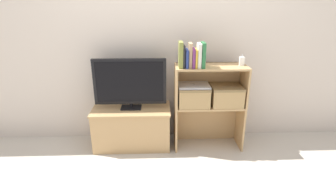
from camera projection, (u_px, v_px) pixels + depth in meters
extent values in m
plane|color=#BCB2A3|center=(169.00, 153.00, 2.87)|extent=(16.00, 16.00, 0.00)
cube|color=beige|center=(167.00, 36.00, 2.87)|extent=(10.00, 0.05, 2.40)
cube|color=tan|center=(132.00, 127.00, 2.97)|extent=(0.83, 0.41, 0.44)
cube|color=tan|center=(131.00, 109.00, 2.89)|extent=(0.85, 0.43, 0.02)
cube|color=black|center=(131.00, 107.00, 2.88)|extent=(0.22, 0.14, 0.02)
cylinder|color=black|center=(131.00, 105.00, 2.87)|extent=(0.04, 0.04, 0.04)
cube|color=black|center=(130.00, 82.00, 2.78)|extent=(0.77, 0.04, 0.50)
cube|color=black|center=(130.00, 82.00, 2.76)|extent=(0.71, 0.00, 0.44)
cube|color=tan|center=(176.00, 126.00, 2.93)|extent=(0.02, 0.32, 0.51)
cube|color=tan|center=(240.00, 124.00, 2.95)|extent=(0.02, 0.32, 0.51)
cube|color=tan|center=(206.00, 119.00, 3.08)|extent=(0.71, 0.02, 0.51)
cube|color=tan|center=(209.00, 105.00, 2.85)|extent=(0.71, 0.32, 0.02)
cube|color=tan|center=(176.00, 86.00, 2.76)|extent=(0.02, 0.32, 0.43)
cube|color=tan|center=(244.00, 85.00, 2.79)|extent=(0.02, 0.32, 0.43)
cube|color=tan|center=(208.00, 81.00, 2.92)|extent=(0.71, 0.02, 0.43)
cube|color=tan|center=(211.00, 67.00, 2.70)|extent=(0.71, 0.32, 0.02)
cube|color=olive|center=(181.00, 55.00, 2.59)|extent=(0.04, 0.14, 0.26)
cube|color=#232328|center=(184.00, 56.00, 2.60)|extent=(0.02, 0.12, 0.22)
cube|color=navy|center=(187.00, 58.00, 2.61)|extent=(0.03, 0.15, 0.18)
cube|color=tan|center=(190.00, 55.00, 2.60)|extent=(0.03, 0.12, 0.25)
cube|color=#6B2D66|center=(193.00, 58.00, 2.61)|extent=(0.03, 0.14, 0.19)
cube|color=gold|center=(196.00, 58.00, 2.61)|extent=(0.02, 0.15, 0.18)
cube|color=silver|center=(199.00, 55.00, 2.60)|extent=(0.03, 0.14, 0.24)
cube|color=#286638|center=(203.00, 55.00, 2.60)|extent=(0.03, 0.15, 0.25)
cube|color=white|center=(242.00, 61.00, 2.70)|extent=(0.05, 0.04, 0.09)
cylinder|color=silver|center=(242.00, 55.00, 2.68)|extent=(0.01, 0.01, 0.03)
cube|color=tan|center=(193.00, 96.00, 2.79)|extent=(0.32, 0.28, 0.21)
cube|color=olive|center=(194.00, 87.00, 2.76)|extent=(0.33, 0.29, 0.02)
cube|color=tan|center=(226.00, 95.00, 2.81)|extent=(0.32, 0.28, 0.21)
cube|color=olive|center=(227.00, 87.00, 2.77)|extent=(0.33, 0.29, 0.02)
cube|color=#BCBCC1|center=(194.00, 85.00, 2.75)|extent=(0.33, 0.24, 0.02)
cylinder|color=#99999E|center=(194.00, 84.00, 2.75)|extent=(0.02, 0.02, 0.00)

